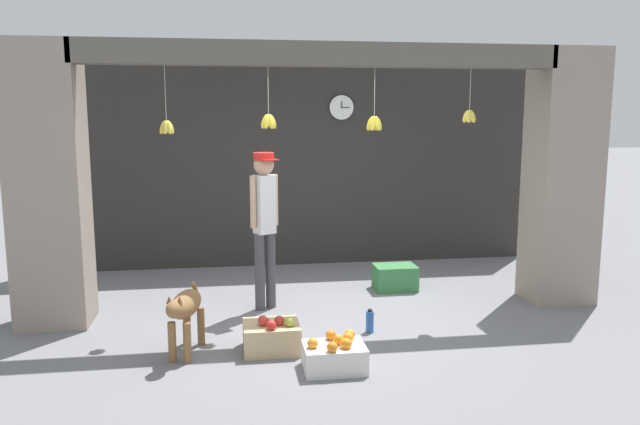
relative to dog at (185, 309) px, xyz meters
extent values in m
plane|color=slate|center=(1.39, 0.75, -0.42)|extent=(60.00, 60.00, 0.00)
cube|color=#2D2B28|center=(1.39, 3.28, 1.01)|extent=(6.81, 0.12, 2.85)
cube|color=gray|center=(-1.37, 1.05, 1.01)|extent=(0.70, 0.60, 2.85)
cube|color=gray|center=(4.14, 1.05, 1.01)|extent=(0.70, 0.60, 2.85)
cube|color=#5B564C|center=(1.39, 0.87, 2.31)|extent=(4.91, 0.24, 0.24)
cylinder|color=#B2AD99|center=(-0.18, 0.87, 1.93)|extent=(0.01, 0.01, 0.54)
ellipsoid|color=yellow|center=(-0.14, 0.87, 1.59)|extent=(0.10, 0.05, 0.15)
ellipsoid|color=yellow|center=(-0.16, 0.90, 1.59)|extent=(0.08, 0.09, 0.16)
ellipsoid|color=yellow|center=(-0.19, 0.90, 1.59)|extent=(0.06, 0.10, 0.15)
ellipsoid|color=yellow|center=(-0.21, 0.88, 1.59)|extent=(0.10, 0.07, 0.15)
ellipsoid|color=yellow|center=(-0.21, 0.85, 1.59)|extent=(0.10, 0.07, 0.15)
ellipsoid|color=yellow|center=(-0.19, 0.83, 1.59)|extent=(0.06, 0.10, 0.15)
ellipsoid|color=yellow|center=(-0.16, 0.84, 1.59)|extent=(0.08, 0.09, 0.16)
cylinder|color=#B2AD99|center=(0.83, 0.88, 1.96)|extent=(0.01, 0.01, 0.48)
ellipsoid|color=yellow|center=(0.87, 0.88, 1.65)|extent=(0.11, 0.06, 0.16)
ellipsoid|color=yellow|center=(0.85, 0.92, 1.65)|extent=(0.08, 0.10, 0.17)
ellipsoid|color=yellow|center=(0.81, 0.92, 1.65)|extent=(0.08, 0.10, 0.17)
ellipsoid|color=yellow|center=(0.79, 0.88, 1.65)|extent=(0.11, 0.06, 0.16)
ellipsoid|color=yellow|center=(0.81, 0.85, 1.65)|extent=(0.08, 0.10, 0.17)
ellipsoid|color=yellow|center=(0.85, 0.85, 1.65)|extent=(0.08, 0.10, 0.17)
cylinder|color=#B2AD99|center=(1.91, 0.83, 1.95)|extent=(0.01, 0.01, 0.50)
ellipsoid|color=yellow|center=(1.95, 0.83, 1.63)|extent=(0.11, 0.06, 0.17)
ellipsoid|color=yellow|center=(1.93, 0.87, 1.63)|extent=(0.09, 0.10, 0.17)
ellipsoid|color=yellow|center=(1.89, 0.87, 1.63)|extent=(0.09, 0.10, 0.17)
ellipsoid|color=yellow|center=(1.87, 0.83, 1.63)|extent=(0.11, 0.06, 0.17)
ellipsoid|color=yellow|center=(1.89, 0.80, 1.63)|extent=(0.09, 0.10, 0.17)
ellipsoid|color=yellow|center=(1.93, 0.80, 1.63)|extent=(0.09, 0.10, 0.17)
cylinder|color=#B2AD99|center=(2.93, 0.83, 1.98)|extent=(0.01, 0.01, 0.43)
ellipsoid|color=yellow|center=(2.97, 0.83, 1.70)|extent=(0.10, 0.05, 0.15)
ellipsoid|color=yellow|center=(2.95, 0.87, 1.70)|extent=(0.08, 0.09, 0.16)
ellipsoid|color=yellow|center=(2.91, 0.87, 1.70)|extent=(0.08, 0.09, 0.16)
ellipsoid|color=yellow|center=(2.89, 0.83, 1.70)|extent=(0.10, 0.05, 0.15)
ellipsoid|color=yellow|center=(2.91, 0.80, 1.70)|extent=(0.08, 0.09, 0.16)
ellipsoid|color=yellow|center=(2.95, 0.80, 1.70)|extent=(0.08, 0.09, 0.16)
ellipsoid|color=olive|center=(0.01, 0.03, 0.04)|extent=(0.35, 0.60, 0.23)
cylinder|color=olive|center=(0.02, -0.19, -0.24)|extent=(0.07, 0.07, 0.36)
cylinder|color=olive|center=(-0.11, -0.16, -0.24)|extent=(0.07, 0.07, 0.36)
cylinder|color=olive|center=(0.12, 0.22, -0.24)|extent=(0.07, 0.07, 0.36)
cylinder|color=olive|center=(-0.01, 0.26, -0.24)|extent=(0.07, 0.07, 0.36)
ellipsoid|color=olive|center=(-0.07, -0.27, 0.09)|extent=(0.19, 0.24, 0.15)
cone|color=brown|center=(-0.02, -0.28, 0.17)|extent=(0.05, 0.05, 0.06)
cone|color=brown|center=(-0.11, -0.26, 0.17)|extent=(0.05, 0.05, 0.06)
cylinder|color=olive|center=(0.08, 0.33, 0.06)|extent=(0.09, 0.19, 0.23)
cylinder|color=#424247|center=(0.85, 1.26, 0.01)|extent=(0.11, 0.11, 0.85)
cylinder|color=#424247|center=(0.73, 1.20, 0.01)|extent=(0.11, 0.11, 0.85)
cube|color=white|center=(0.79, 1.23, 0.75)|extent=(0.26, 0.24, 0.64)
cylinder|color=tan|center=(0.92, 1.30, 0.79)|extent=(0.06, 0.06, 0.56)
cylinder|color=tan|center=(0.67, 1.17, 0.79)|extent=(0.06, 0.06, 0.56)
sphere|color=tan|center=(0.79, 1.23, 1.18)|extent=(0.22, 0.22, 0.22)
cylinder|color=red|center=(0.79, 1.23, 1.28)|extent=(0.22, 0.22, 0.08)
cube|color=red|center=(0.84, 1.13, 1.24)|extent=(0.22, 0.19, 0.01)
cube|color=silver|center=(1.26, -0.54, -0.31)|extent=(0.52, 0.38, 0.22)
sphere|color=orange|center=(1.35, -0.63, -0.16)|extent=(0.09, 0.09, 0.09)
sphere|color=orange|center=(1.42, -0.42, -0.16)|extent=(0.09, 0.09, 0.09)
sphere|color=orange|center=(1.22, -0.68, -0.16)|extent=(0.09, 0.09, 0.09)
sphere|color=orange|center=(1.25, -0.40, -0.16)|extent=(0.09, 0.09, 0.09)
sphere|color=orange|center=(1.38, -0.49, -0.16)|extent=(0.09, 0.09, 0.09)
sphere|color=orange|center=(1.30, -0.52, -0.16)|extent=(0.09, 0.09, 0.09)
sphere|color=orange|center=(1.07, -0.57, -0.16)|extent=(0.09, 0.09, 0.09)
sphere|color=orange|center=(1.34, -0.62, -0.16)|extent=(0.09, 0.09, 0.09)
cube|color=tan|center=(0.77, -0.02, -0.29)|extent=(0.51, 0.44, 0.25)
sphere|color=red|center=(0.70, -0.07, -0.13)|extent=(0.09, 0.09, 0.09)
sphere|color=#99B238|center=(0.92, -0.11, -0.13)|extent=(0.09, 0.09, 0.09)
sphere|color=red|center=(0.76, -0.18, -0.13)|extent=(0.09, 0.09, 0.09)
sphere|color=red|center=(0.84, -0.06, -0.13)|extent=(0.09, 0.09, 0.09)
sphere|color=red|center=(0.69, -0.03, -0.13)|extent=(0.09, 0.09, 0.09)
cube|color=#387A42|center=(2.42, 1.75, -0.27)|extent=(0.51, 0.37, 0.30)
cylinder|color=#2D60AD|center=(1.76, 0.31, -0.31)|extent=(0.08, 0.08, 0.21)
cylinder|color=black|center=(1.76, 0.31, -0.19)|extent=(0.04, 0.04, 0.02)
cylinder|color=black|center=(2.00, 3.21, 1.81)|extent=(0.36, 0.01, 0.36)
cylinder|color=white|center=(2.00, 3.20, 1.81)|extent=(0.34, 0.02, 0.34)
cube|color=black|center=(2.00, 3.19, 1.85)|extent=(0.01, 0.01, 0.09)
cube|color=black|center=(2.06, 3.19, 1.81)|extent=(0.13, 0.01, 0.01)
camera|label=1|loc=(0.39, -5.47, 1.73)|focal=35.00mm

